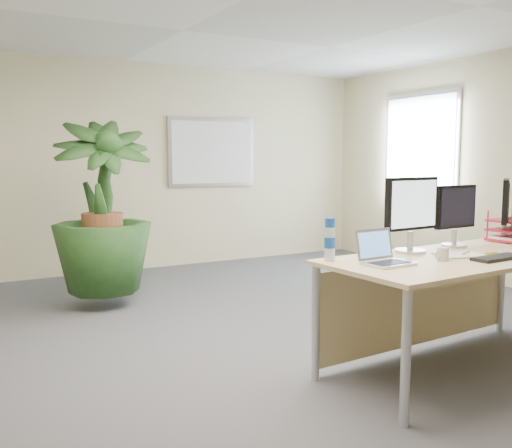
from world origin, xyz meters
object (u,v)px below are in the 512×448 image
desk (451,277)px  laptop (382,255)px  monitor_left (411,210)px  monitor_right (456,212)px  floor_plant (103,232)px

desk → laptop: size_ratio=6.91×
monitor_left → monitor_right: monitor_left is taller
floor_plant → laptop: bearing=-70.3°
desk → monitor_left: bearing=150.7°
floor_plant → monitor_right: size_ratio=3.24×
monitor_left → laptop: (-0.46, -0.23, -0.25)m
desk → monitor_left: size_ratio=4.06×
floor_plant → monitor_left: 3.08m
monitor_left → laptop: size_ratio=1.70×
floor_plant → monitor_right: bearing=-53.0°
monitor_right → laptop: monitor_right is taller
monitor_left → monitor_right: bearing=4.4°
desk → monitor_right: size_ratio=4.67×
monitor_left → floor_plant: bearing=119.3°
floor_plant → monitor_left: (1.50, -2.67, 0.37)m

